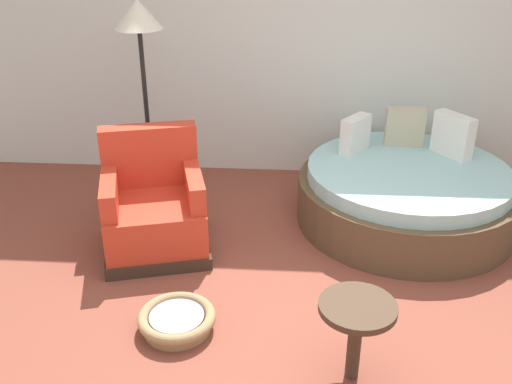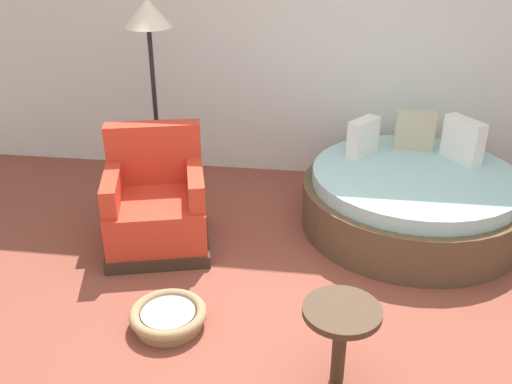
% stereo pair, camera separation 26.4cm
% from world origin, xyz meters
% --- Properties ---
extents(ground_plane, '(8.00, 8.00, 0.02)m').
position_xyz_m(ground_plane, '(0.00, 0.00, -0.01)').
color(ground_plane, brown).
extents(back_wall, '(8.00, 0.12, 3.17)m').
position_xyz_m(back_wall, '(0.00, 2.58, 1.58)').
color(back_wall, silver).
rests_on(back_wall, ground_plane).
extents(round_daybed, '(1.85, 1.85, 0.89)m').
position_xyz_m(round_daybed, '(0.90, 1.51, 0.26)').
color(round_daybed, brown).
rests_on(round_daybed, ground_plane).
extents(red_armchair, '(0.98, 0.98, 0.94)m').
position_xyz_m(red_armchair, '(-1.17, 0.95, 0.33)').
color(red_armchair, '#38281E').
rests_on(red_armchair, ground_plane).
extents(pet_basket, '(0.51, 0.51, 0.13)m').
position_xyz_m(pet_basket, '(-0.80, -0.07, 0.07)').
color(pet_basket, '#9E7F56').
rests_on(pet_basket, ground_plane).
extents(side_table, '(0.44, 0.44, 0.52)m').
position_xyz_m(side_table, '(0.30, -0.41, 0.43)').
color(side_table, '#473323').
rests_on(side_table, ground_plane).
extents(floor_lamp, '(0.40, 0.40, 1.82)m').
position_xyz_m(floor_lamp, '(-1.38, 1.77, 1.53)').
color(floor_lamp, black).
rests_on(floor_lamp, ground_plane).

